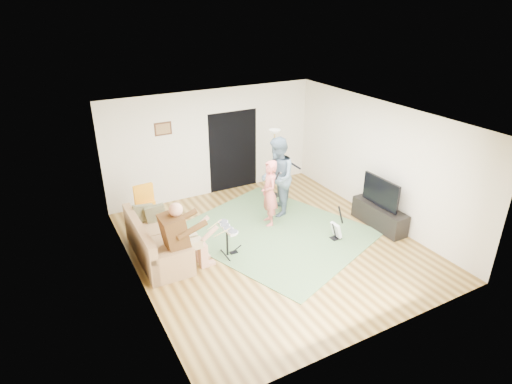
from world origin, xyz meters
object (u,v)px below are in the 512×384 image
(sofa, at_px, (154,245))
(television, at_px, (381,192))
(guitar_spare, at_px, (336,230))
(singer, at_px, (269,193))
(torchiere_lamp, at_px, (274,151))
(guitarist, at_px, (277,177))
(tv_cabinet, at_px, (379,216))
(drum_kit, at_px, (227,243))
(dining_chair, at_px, (149,216))

(sofa, distance_m, television, 4.92)
(sofa, distance_m, guitar_spare, 3.78)
(sofa, height_order, singer, singer)
(torchiere_lamp, bearing_deg, television, -63.92)
(sofa, xyz_separation_m, guitarist, (3.10, 0.45, 0.66))
(singer, bearing_deg, torchiere_lamp, 159.40)
(tv_cabinet, bearing_deg, guitarist, 136.08)
(sofa, height_order, tv_cabinet, sofa)
(guitar_spare, bearing_deg, torchiere_lamp, 91.63)
(tv_cabinet, bearing_deg, television, 180.00)
(drum_kit, bearing_deg, torchiere_lamp, 41.40)
(guitar_spare, relative_size, television, 0.75)
(torchiere_lamp, bearing_deg, guitarist, -116.10)
(guitarist, relative_size, guitar_spare, 2.40)
(drum_kit, height_order, singer, singer)
(guitarist, xyz_separation_m, tv_cabinet, (1.69, -1.63, -0.68))
(sofa, xyz_separation_m, torchiere_lamp, (3.52, 1.32, 0.95))
(drum_kit, xyz_separation_m, torchiere_lamp, (2.23, 1.97, 0.92))
(guitar_spare, relative_size, torchiere_lamp, 0.44)
(sofa, bearing_deg, dining_chair, 79.34)
(guitarist, distance_m, television, 2.32)
(singer, distance_m, tv_cabinet, 2.52)
(sofa, relative_size, torchiere_lamp, 1.13)
(sofa, distance_m, singer, 2.72)
(tv_cabinet, relative_size, television, 1.36)
(singer, height_order, dining_chair, singer)
(torchiere_lamp, distance_m, tv_cabinet, 2.96)
(dining_chair, bearing_deg, guitar_spare, -37.41)
(singer, relative_size, guitar_spare, 1.96)
(drum_kit, bearing_deg, singer, 28.16)
(drum_kit, xyz_separation_m, dining_chair, (-1.09, 1.72, 0.08))
(guitar_spare, height_order, tv_cabinet, guitar_spare)
(sofa, bearing_deg, torchiere_lamp, 20.50)
(singer, distance_m, guitarist, 0.58)
(tv_cabinet, bearing_deg, dining_chair, 153.93)
(sofa, bearing_deg, singer, 1.97)
(drum_kit, distance_m, guitar_spare, 2.36)
(tv_cabinet, bearing_deg, singer, 149.02)
(dining_chair, distance_m, television, 5.09)
(sofa, height_order, drum_kit, sofa)
(sofa, bearing_deg, television, -13.95)
(torchiere_lamp, bearing_deg, dining_chair, -175.71)
(drum_kit, relative_size, guitar_spare, 0.87)
(guitar_spare, bearing_deg, singer, 125.77)
(singer, bearing_deg, drum_kit, -47.87)
(torchiere_lamp, relative_size, tv_cabinet, 1.27)
(torchiere_lamp, relative_size, dining_chair, 1.69)
(guitar_spare, height_order, torchiere_lamp, torchiere_lamp)
(singer, relative_size, television, 1.48)
(drum_kit, distance_m, television, 3.53)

